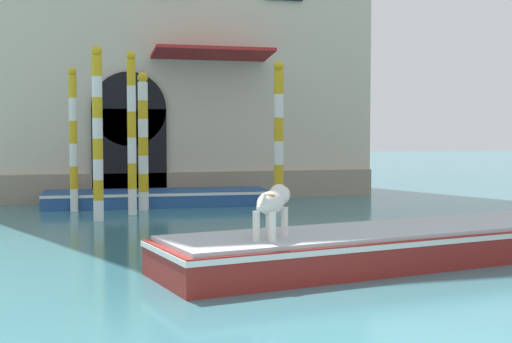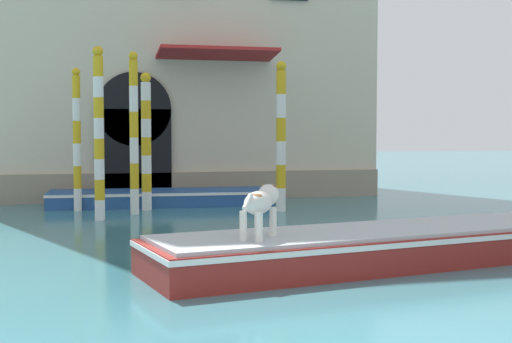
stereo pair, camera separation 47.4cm
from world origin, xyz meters
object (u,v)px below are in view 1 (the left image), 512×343
(mooring_pole_4, at_px, (143,141))
(mooring_pole_2, at_px, (279,136))
(boat_moored_near_palazzo, at_px, (157,198))
(mooring_pole_0, at_px, (73,139))
(mooring_pole_3, at_px, (98,133))
(dog_on_deck, at_px, (273,203))
(boat_foreground, at_px, (389,244))
(mooring_pole_1, at_px, (132,133))

(mooring_pole_4, bearing_deg, mooring_pole_2, -19.52)
(boat_moored_near_palazzo, bearing_deg, mooring_pole_0, -156.64)
(mooring_pole_4, bearing_deg, mooring_pole_3, -123.54)
(mooring_pole_4, bearing_deg, boat_moored_near_palazzo, 63.98)
(dog_on_deck, relative_size, mooring_pole_3, 0.25)
(boat_foreground, distance_m, mooring_pole_2, 7.84)
(dog_on_deck, distance_m, mooring_pole_1, 8.54)
(dog_on_deck, bearing_deg, mooring_pole_2, 16.16)
(boat_moored_near_palazzo, height_order, mooring_pole_0, mooring_pole_0)
(boat_moored_near_palazzo, height_order, mooring_pole_1, mooring_pole_1)
(boat_foreground, bearing_deg, mooring_pole_0, 107.47)
(boat_moored_near_palazzo, height_order, mooring_pole_2, mooring_pole_2)
(boat_foreground, xyz_separation_m, mooring_pole_0, (-4.79, 9.04, 1.62))
(boat_moored_near_palazzo, relative_size, mooring_pole_4, 1.73)
(boat_moored_near_palazzo, distance_m, mooring_pole_2, 4.13)
(dog_on_deck, distance_m, mooring_pole_0, 9.93)
(mooring_pole_1, bearing_deg, dog_on_deck, -81.81)
(boat_foreground, bearing_deg, mooring_pole_3, 111.39)
(mooring_pole_1, xyz_separation_m, mooring_pole_3, (-0.91, -1.01, 0.00))
(boat_foreground, bearing_deg, boat_moored_near_palazzo, 93.48)
(mooring_pole_1, bearing_deg, mooring_pole_0, 141.25)
(mooring_pole_0, bearing_deg, mooring_pole_2, -14.93)
(mooring_pole_0, bearing_deg, boat_moored_near_palazzo, 20.07)
(boat_foreground, distance_m, mooring_pole_1, 8.76)
(dog_on_deck, bearing_deg, mooring_pole_1, 42.42)
(mooring_pole_2, height_order, mooring_pole_4, mooring_pole_2)
(boat_foreground, height_order, mooring_pole_3, mooring_pole_3)
(boat_moored_near_palazzo, height_order, mooring_pole_4, mooring_pole_4)
(boat_foreground, bearing_deg, mooring_pole_1, 102.61)
(mooring_pole_1, relative_size, mooring_pole_3, 1.00)
(mooring_pole_2, xyz_separation_m, mooring_pole_4, (-3.46, 1.23, -0.14))
(dog_on_deck, distance_m, mooring_pole_3, 7.74)
(mooring_pole_1, height_order, mooring_pole_2, mooring_pole_1)
(mooring_pole_2, relative_size, mooring_pole_4, 1.07)
(mooring_pole_1, relative_size, mooring_pole_2, 1.04)
(boat_moored_near_palazzo, xyz_separation_m, mooring_pole_0, (-2.34, -0.85, 1.70))
(mooring_pole_0, xyz_separation_m, mooring_pole_1, (1.43, -1.15, 0.18))
(mooring_pole_2, distance_m, mooring_pole_3, 4.83)
(dog_on_deck, distance_m, mooring_pole_2, 8.60)
(boat_foreground, bearing_deg, dog_on_deck, -177.26)
(boat_foreground, xyz_separation_m, mooring_pole_3, (-4.27, 6.88, 1.80))
(boat_moored_near_palazzo, relative_size, mooring_pole_3, 1.54)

